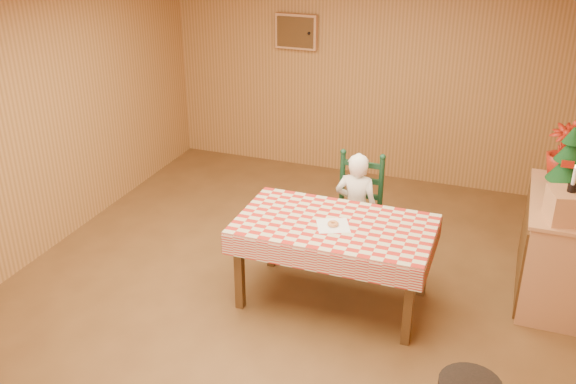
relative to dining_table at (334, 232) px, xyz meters
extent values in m
plane|color=brown|center=(-0.45, -0.12, -0.69)|extent=(6.00, 6.00, 0.00)
cube|color=#A9753D|center=(-0.45, 2.88, 0.61)|extent=(5.00, 0.10, 2.60)
cube|color=#A9753D|center=(-2.95, -0.12, 0.61)|extent=(0.10, 6.00, 2.60)
cube|color=tan|center=(-1.35, 2.82, 1.06)|extent=(0.52, 0.08, 0.42)
cube|color=#513215|center=(-1.35, 2.78, 1.06)|extent=(0.46, 0.02, 0.36)
sphere|color=black|center=(-1.17, 2.76, 1.06)|extent=(0.04, 0.04, 0.04)
cube|color=#513215|center=(0.00, 0.00, 0.03)|extent=(1.60, 0.90, 0.06)
cube|color=#513215|center=(-0.72, -0.37, -0.34)|extent=(0.07, 0.07, 0.69)
cube|color=#513215|center=(0.72, -0.37, -0.34)|extent=(0.07, 0.07, 0.69)
cube|color=#513215|center=(-0.72, 0.37, -0.34)|extent=(0.07, 0.07, 0.69)
cube|color=#513215|center=(0.72, 0.37, -0.34)|extent=(0.07, 0.07, 0.69)
cube|color=#B22117|center=(0.00, 0.00, 0.07)|extent=(1.64, 0.94, 0.02)
cube|color=#B22117|center=(0.00, -0.47, -0.03)|extent=(1.64, 0.02, 0.18)
cube|color=#B22117|center=(0.00, 0.47, -0.03)|extent=(1.64, 0.02, 0.18)
cube|color=#33602B|center=(-0.82, 0.00, -0.03)|extent=(0.02, 0.94, 0.18)
cube|color=#33602B|center=(0.82, 0.00, -0.03)|extent=(0.02, 0.94, 0.18)
cube|color=black|center=(0.00, 0.73, -0.26)|extent=(0.44, 0.40, 0.04)
cylinder|color=black|center=(-0.19, 0.56, -0.48)|extent=(0.04, 0.04, 0.41)
cylinder|color=black|center=(0.19, 0.56, -0.48)|extent=(0.04, 0.04, 0.41)
cylinder|color=black|center=(-0.19, 0.90, -0.48)|extent=(0.04, 0.04, 0.41)
cylinder|color=black|center=(0.19, 0.90, -0.48)|extent=(0.04, 0.04, 0.41)
cylinder|color=black|center=(-0.19, 0.90, 0.06)|extent=(0.05, 0.05, 0.60)
sphere|color=black|center=(-0.19, 0.90, 0.36)|extent=(0.06, 0.06, 0.06)
cylinder|color=black|center=(0.19, 0.90, 0.06)|extent=(0.05, 0.05, 0.60)
sphere|color=black|center=(0.19, 0.90, 0.36)|extent=(0.06, 0.06, 0.06)
cube|color=black|center=(0.00, 0.90, -0.06)|extent=(0.38, 0.03, 0.05)
cube|color=black|center=(0.00, 0.90, 0.10)|extent=(0.38, 0.03, 0.05)
cube|color=black|center=(0.00, 0.90, 0.26)|extent=(0.38, 0.03, 0.05)
imported|color=white|center=(0.00, 0.73, -0.13)|extent=(0.41, 0.27, 1.12)
cube|color=white|center=(0.00, -0.05, 0.08)|extent=(0.34, 0.34, 0.00)
torus|color=#D78B4D|center=(0.00, -0.05, 0.10)|extent=(0.12, 0.12, 0.03)
cube|color=tan|center=(1.78, 0.78, -0.24)|extent=(0.50, 1.20, 0.90)
cube|color=tan|center=(1.78, 0.78, 0.23)|extent=(0.54, 1.24, 0.03)
cube|color=#513215|center=(1.52, 0.78, -0.24)|extent=(0.02, 1.20, 0.80)
cube|color=tan|center=(1.78, 0.38, 0.37)|extent=(0.36, 0.36, 0.25)
cylinder|color=#513215|center=(1.78, 1.03, 0.28)|extent=(0.04, 0.04, 0.08)
cone|color=#0C3514|center=(1.78, 1.03, 0.44)|extent=(0.34, 0.34, 0.24)
cone|color=#0C3514|center=(1.78, 1.03, 0.60)|extent=(0.26, 0.26, 0.20)
cone|color=#0C3514|center=(1.78, 1.03, 0.74)|extent=(0.18, 0.18, 0.16)
cube|color=maroon|center=(1.76, 0.88, 0.52)|extent=(0.10, 0.02, 0.06)
sphere|color=maroon|center=(1.71, 1.08, 0.54)|extent=(0.04, 0.04, 0.04)
imported|color=maroon|center=(1.73, 1.33, 0.48)|extent=(0.33, 0.33, 0.48)
cylinder|color=black|center=(1.78, 0.38, 0.52)|extent=(0.07, 0.07, 0.06)
cylinder|color=white|center=(1.78, 0.38, 0.62)|extent=(0.03, 0.03, 0.14)
camera|label=1|loc=(1.27, -4.58, 2.59)|focal=40.00mm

